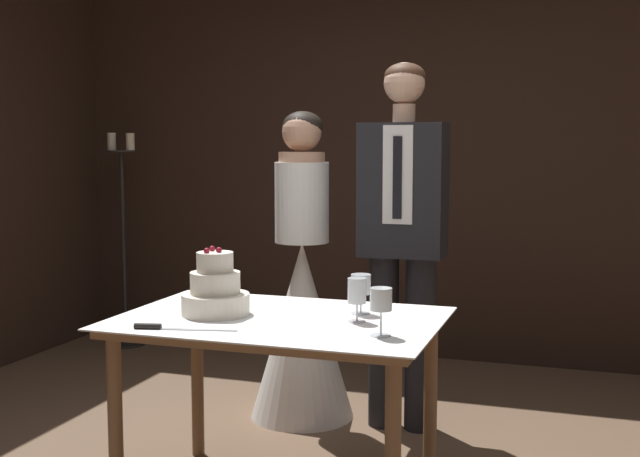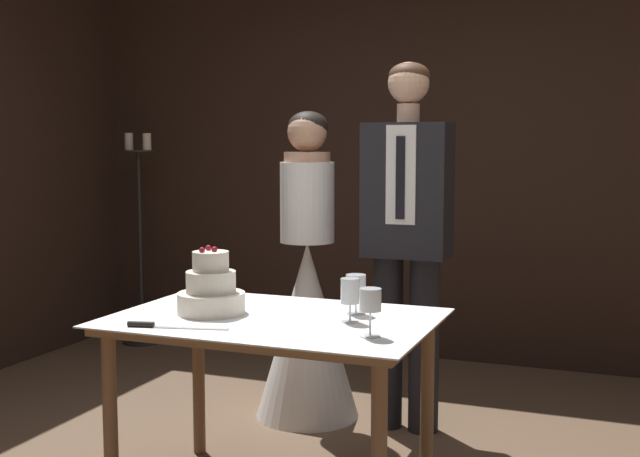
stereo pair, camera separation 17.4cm
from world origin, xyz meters
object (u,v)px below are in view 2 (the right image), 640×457
Objects in this scene: cake_table at (274,339)px; candle_stand at (140,248)px; tiered_cake at (211,290)px; wine_glass_middle at (356,286)px; groom at (407,228)px; wine_glass_far at (350,293)px; cake_knife at (158,326)px; bride at (307,306)px; wine_glass_near at (370,301)px.

candle_stand is (-1.98, 2.02, 0.03)m from cake_table.
tiered_cake is at bearing -50.00° from candle_stand.
wine_glass_middle is 2.93m from candle_stand.
tiered_cake is at bearing -117.36° from groom.
wine_glass_far is at bearing -41.11° from candle_stand.
candle_stand is (-1.66, 2.35, -0.07)m from cake_knife.
bride is (-0.00, 1.02, -0.26)m from tiered_cake.
bride is (-0.57, 0.97, -0.28)m from wine_glass_far.
bride is 1.06× the size of candle_stand.
candle_stand is at bearing 155.44° from groom.
wine_glass_middle is at bearing -88.81° from groom.
wine_glass_far is at bearing 4.09° from cake_table.
wine_glass_near is 1.02× the size of wine_glass_far.
cake_knife is at bearing -92.48° from bride.
wine_glass_near is at bearing -42.02° from candle_stand.
bride reaches higher than tiered_cake.
wine_glass_far is 0.09× the size of groom.
wine_glass_near reaches higher than cake_table.
groom reaches higher than wine_glass_far.
wine_glass_near is at bearing -80.94° from groom.
candle_stand is at bearing 111.97° from cake_knife.
cake_table is at bearing -45.56° from candle_stand.
tiered_cake is (-0.26, -0.03, 0.18)m from cake_table.
bride is (-0.27, 1.00, -0.07)m from cake_table.
wine_glass_middle is at bearing -39.30° from candle_stand.
groom reaches higher than wine_glass_near.
cake_table is 0.32m from tiered_cake.
groom is at bearing -0.06° from bride.
cake_table is at bearing -104.96° from groom.
cake_table is 7.82× the size of wine_glass_middle.
candle_stand is (-1.72, 1.03, 0.10)m from bride.
groom is at bearing 92.52° from wine_glass_far.
candle_stand is (-2.25, 1.03, -0.32)m from groom.
cake_knife is at bearing -134.86° from cake_table.
candle_stand reaches higher than tiered_cake.
tiered_cake is at bearing -175.03° from wine_glass_far.
tiered_cake reaches higher than wine_glass_middle.
cake_table is 0.83× the size of candle_stand.
wine_glass_middle is 1.03m from bride.
wine_glass_far is at bearing 4.97° from tiered_cake.
cake_knife is 1.47m from groom.
wine_glass_middle is at bearing 100.03° from wine_glass_far.
bride is at bearing 90.13° from tiered_cake.
wine_glass_near is at bearing -20.79° from cake_table.
cake_knife is 0.73m from wine_glass_far.
groom is at bearing 62.64° from tiered_cake.
cake_knife is 2.23× the size of wine_glass_far.
candle_stand is at bearing 134.44° from cake_table.
bride is (0.06, 1.32, -0.17)m from cake_knife.
candle_stand reaches higher than wine_glass_middle.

